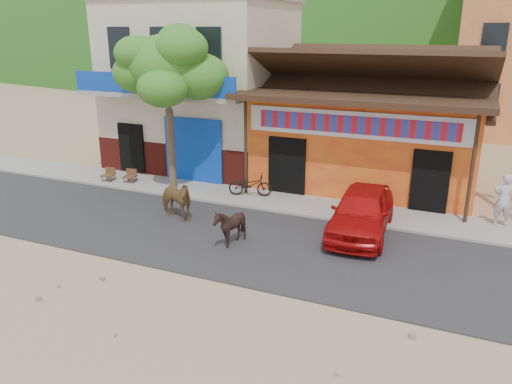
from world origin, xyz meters
TOP-DOWN VIEW (x-y plane):
  - ground at (0.00, 0.00)m, footprint 120.00×120.00m
  - road at (0.00, 2.50)m, footprint 60.00×5.00m
  - sidewalk at (0.00, 6.00)m, footprint 60.00×2.00m
  - dance_club at (2.00, 10.00)m, footprint 8.00×6.00m
  - cafe_building at (-5.50, 10.00)m, footprint 7.00×6.00m
  - tree at (-4.60, 5.80)m, footprint 3.00×3.00m
  - cow_tan at (-2.86, 3.19)m, footprint 1.72×1.14m
  - cow_dark at (-0.31, 2.03)m, footprint 1.39×1.36m
  - red_car at (2.91, 4.40)m, footprint 1.86×4.18m
  - scooter at (-1.50, 6.10)m, footprint 1.66×0.95m
  - pedestrian at (6.80, 6.56)m, footprint 0.66×0.49m
  - cafe_chair_left at (-6.56, 5.72)m, footprint 0.51×0.51m
  - cafe_chair_right at (-7.46, 5.53)m, footprint 0.49×0.49m

SIDE VIEW (x-z plane):
  - ground at x=0.00m, z-range 0.00..0.00m
  - road at x=0.00m, z-range 0.00..0.04m
  - sidewalk at x=0.00m, z-range 0.00..0.12m
  - scooter at x=-1.50m, z-range 0.12..0.95m
  - cafe_chair_left at x=-6.56m, z-range 0.12..1.07m
  - cafe_chair_right at x=-7.46m, z-range 0.12..1.08m
  - cow_dark at x=-0.31m, z-range 0.04..1.20m
  - cow_tan at x=-2.86m, z-range 0.04..1.37m
  - red_car at x=2.91m, z-range 0.04..1.44m
  - pedestrian at x=6.80m, z-range 0.12..1.79m
  - dance_club at x=2.00m, z-range 0.00..3.60m
  - tree at x=-4.60m, z-range 0.12..6.12m
  - cafe_building at x=-5.50m, z-range 0.00..7.00m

